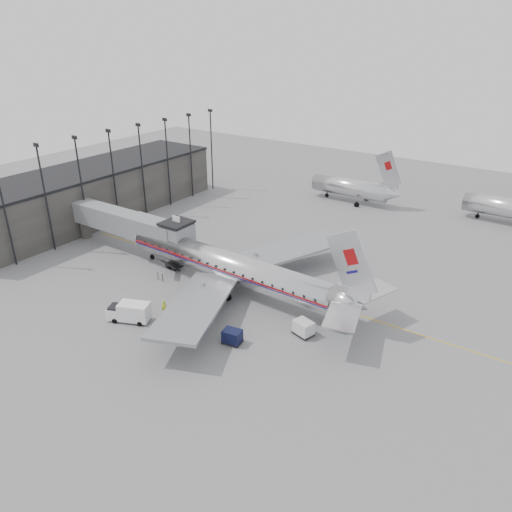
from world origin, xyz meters
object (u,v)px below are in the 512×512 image
Objects in this scene: ramp_worker at (164,307)px; service_van at (129,312)px; baggage_cart_white at (303,328)px; airliner at (233,268)px; baggage_cart_navy at (232,336)px.

service_van is at bearing -147.59° from ramp_worker.
baggage_cart_white is 1.45× the size of ramp_worker.
baggage_cart_navy is at bearing -51.25° from airliner.
ramp_worker reaches higher than baggage_cart_white.
airliner is at bearing 45.01° from service_van.
airliner is 22.06× the size of ramp_worker.
airliner is at bearing 178.34° from baggage_cart_white.
airliner reaches higher than baggage_cart_navy.
service_van is (-4.91, -12.13, -1.76)m from airliner.
baggage_cart_navy is at bearing -25.47° from ramp_worker.
baggage_cart_navy is 7.44m from baggage_cart_white.
ramp_worker is at bearing 33.38° from service_van.
ramp_worker is (-9.63, 0.25, 0.03)m from baggage_cart_navy.
airliner is 11.67m from baggage_cart_navy.
baggage_cart_navy is at bearing -117.64° from baggage_cart_white.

